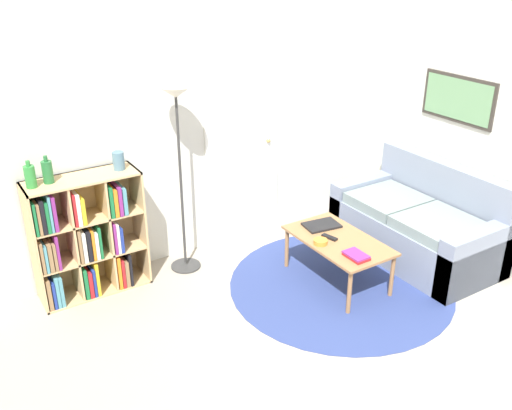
{
  "coord_description": "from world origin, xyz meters",
  "views": [
    {
      "loc": [
        -2.28,
        -2.23,
        2.75
      ],
      "look_at": [
        -0.09,
        1.24,
        0.85
      ],
      "focal_mm": 40.0,
      "sensor_mm": 36.0,
      "label": 1
    }
  ],
  "objects_px": {
    "bookshelf": "(84,238)",
    "bottle_left": "(30,176)",
    "coffee_table": "(338,243)",
    "couch": "(421,226)",
    "bowl": "(321,242)",
    "bottle_middle": "(48,172)",
    "floor_lamp": "(177,122)",
    "vase_on_shelf": "(119,161)",
    "laptop": "(322,225)"
  },
  "relations": [
    {
      "from": "couch",
      "to": "bottle_left",
      "type": "height_order",
      "value": "bottle_left"
    },
    {
      "from": "couch",
      "to": "coffee_table",
      "type": "height_order",
      "value": "couch"
    },
    {
      "from": "floor_lamp",
      "to": "laptop",
      "type": "distance_m",
      "value": 1.58
    },
    {
      "from": "laptop",
      "to": "vase_on_shelf",
      "type": "height_order",
      "value": "vase_on_shelf"
    },
    {
      "from": "floor_lamp",
      "to": "coffee_table",
      "type": "distance_m",
      "value": 1.72
    },
    {
      "from": "coffee_table",
      "to": "bowl",
      "type": "height_order",
      "value": "bowl"
    },
    {
      "from": "floor_lamp",
      "to": "bottle_left",
      "type": "relative_size",
      "value": 7.82
    },
    {
      "from": "vase_on_shelf",
      "to": "floor_lamp",
      "type": "bearing_deg",
      "value": -8.47
    },
    {
      "from": "floor_lamp",
      "to": "vase_on_shelf",
      "type": "distance_m",
      "value": 0.58
    },
    {
      "from": "bowl",
      "to": "couch",
      "type": "bearing_deg",
      "value": -2.42
    },
    {
      "from": "laptop",
      "to": "bowl",
      "type": "bearing_deg",
      "value": -129.86
    },
    {
      "from": "bookshelf",
      "to": "bottle_middle",
      "type": "height_order",
      "value": "bottle_middle"
    },
    {
      "from": "bookshelf",
      "to": "bottle_middle",
      "type": "bearing_deg",
      "value": 173.95
    },
    {
      "from": "laptop",
      "to": "bowl",
      "type": "relative_size",
      "value": 2.81
    },
    {
      "from": "floor_lamp",
      "to": "bottle_middle",
      "type": "bearing_deg",
      "value": 174.91
    },
    {
      "from": "bottle_middle",
      "to": "vase_on_shelf",
      "type": "relative_size",
      "value": 1.46
    },
    {
      "from": "laptop",
      "to": "bottle_left",
      "type": "height_order",
      "value": "bottle_left"
    },
    {
      "from": "bookshelf",
      "to": "bottle_left",
      "type": "relative_size",
      "value": 4.84
    },
    {
      "from": "couch",
      "to": "bottle_middle",
      "type": "distance_m",
      "value": 3.38
    },
    {
      "from": "bottle_left",
      "to": "laptop",
      "type": "bearing_deg",
      "value": -17.83
    },
    {
      "from": "coffee_table",
      "to": "bottle_left",
      "type": "relative_size",
      "value": 4.39
    },
    {
      "from": "couch",
      "to": "bowl",
      "type": "relative_size",
      "value": 12.78
    },
    {
      "from": "bookshelf",
      "to": "bottle_left",
      "type": "xyz_separation_m",
      "value": [
        -0.33,
        -0.0,
        0.63
      ]
    },
    {
      "from": "bookshelf",
      "to": "laptop",
      "type": "height_order",
      "value": "bookshelf"
    },
    {
      "from": "floor_lamp",
      "to": "bowl",
      "type": "distance_m",
      "value": 1.57
    },
    {
      "from": "bottle_middle",
      "to": "vase_on_shelf",
      "type": "bearing_deg",
      "value": -1.99
    },
    {
      "from": "bottle_left",
      "to": "vase_on_shelf",
      "type": "distance_m",
      "value": 0.7
    },
    {
      "from": "bowl",
      "to": "bottle_left",
      "type": "relative_size",
      "value": 0.56
    },
    {
      "from": "laptop",
      "to": "bottle_middle",
      "type": "height_order",
      "value": "bottle_middle"
    },
    {
      "from": "coffee_table",
      "to": "laptop",
      "type": "height_order",
      "value": "laptop"
    },
    {
      "from": "bottle_middle",
      "to": "vase_on_shelf",
      "type": "xyz_separation_m",
      "value": [
        0.56,
        -0.02,
        -0.02
      ]
    },
    {
      "from": "floor_lamp",
      "to": "coffee_table",
      "type": "height_order",
      "value": "floor_lamp"
    },
    {
      "from": "bottle_left",
      "to": "vase_on_shelf",
      "type": "height_order",
      "value": "bottle_left"
    },
    {
      "from": "coffee_table",
      "to": "bottle_left",
      "type": "distance_m",
      "value": 2.57
    },
    {
      "from": "floor_lamp",
      "to": "bowl",
      "type": "height_order",
      "value": "floor_lamp"
    },
    {
      "from": "laptop",
      "to": "couch",
      "type": "bearing_deg",
      "value": -17.59
    },
    {
      "from": "coffee_table",
      "to": "bottle_left",
      "type": "bearing_deg",
      "value": 155.8
    },
    {
      "from": "bookshelf",
      "to": "vase_on_shelf",
      "type": "bearing_deg",
      "value": 0.24
    },
    {
      "from": "bottle_middle",
      "to": "vase_on_shelf",
      "type": "height_order",
      "value": "bottle_middle"
    },
    {
      "from": "bowl",
      "to": "bottle_middle",
      "type": "relative_size",
      "value": 0.55
    },
    {
      "from": "bookshelf",
      "to": "laptop",
      "type": "distance_m",
      "value": 2.07
    },
    {
      "from": "bookshelf",
      "to": "bottle_left",
      "type": "bearing_deg",
      "value": -179.23
    },
    {
      "from": "coffee_table",
      "to": "couch",
      "type": "bearing_deg",
      "value": -1.76
    },
    {
      "from": "bookshelf",
      "to": "laptop",
      "type": "bearing_deg",
      "value": -20.78
    },
    {
      "from": "laptop",
      "to": "bottle_left",
      "type": "xyz_separation_m",
      "value": [
        -2.26,
        0.73,
        0.71
      ]
    },
    {
      "from": "bookshelf",
      "to": "bottle_middle",
      "type": "relative_size",
      "value": 4.74
    },
    {
      "from": "bookshelf",
      "to": "floor_lamp",
      "type": "relative_size",
      "value": 0.62
    },
    {
      "from": "floor_lamp",
      "to": "vase_on_shelf",
      "type": "height_order",
      "value": "floor_lamp"
    },
    {
      "from": "floor_lamp",
      "to": "couch",
      "type": "relative_size",
      "value": 1.09
    },
    {
      "from": "vase_on_shelf",
      "to": "bottle_middle",
      "type": "bearing_deg",
      "value": 178.01
    }
  ]
}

